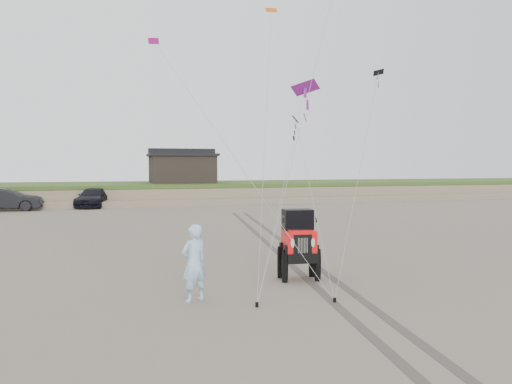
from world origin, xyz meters
TOP-DOWN VIEW (x-y plane):
  - ground at (0.00, 0.00)m, footprint 160.00×160.00m
  - dune_ridge at (0.00, 37.50)m, footprint 160.00×14.25m
  - cabin at (2.00, 37.00)m, footprint 6.40×5.40m
  - truck_b at (-12.31, 29.64)m, footprint 5.11×1.94m
  - truck_c at (-6.15, 31.35)m, footprint 3.16×5.61m
  - jeep at (0.49, 2.03)m, footprint 2.46×4.71m
  - man at (-2.91, 0.56)m, footprint 0.84×0.72m
  - kite_flock at (3.58, 9.77)m, footprint 9.36×9.55m
  - stake_main at (-1.54, -0.39)m, footprint 0.08×0.08m
  - stake_aux at (0.44, -0.54)m, footprint 0.08×0.08m
  - tire_tracks at (2.00, 8.00)m, footprint 5.22×29.74m

SIDE VIEW (x-z plane):
  - ground at x=0.00m, z-range 0.00..0.00m
  - tire_tracks at x=2.00m, z-range 0.00..0.01m
  - stake_main at x=-1.54m, z-range 0.00..0.12m
  - stake_aux at x=0.44m, z-range 0.00..0.12m
  - truck_c at x=-6.15m, z-range 0.00..1.53m
  - dune_ridge at x=0.00m, z-range -0.04..1.68m
  - truck_b at x=-12.31m, z-range 0.00..1.66m
  - jeep at x=0.49m, z-range 0.00..1.68m
  - man at x=-2.91m, z-range 0.00..1.95m
  - cabin at x=2.00m, z-range 1.56..4.91m
  - kite_flock at x=3.58m, z-range 5.05..11.90m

